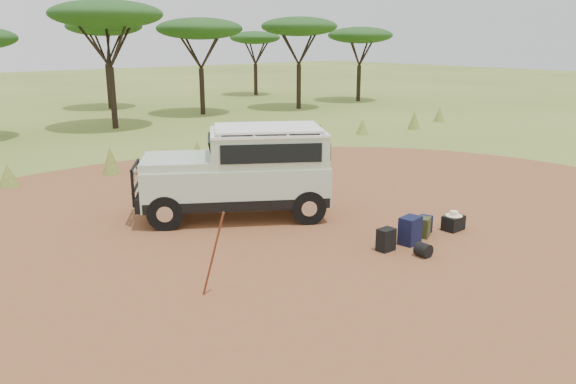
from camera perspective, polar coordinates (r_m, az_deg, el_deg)
ground at (r=11.82m, az=-0.60°, el=-5.86°), size 140.00×140.00×0.00m
dirt_clearing at (r=11.82m, az=-0.60°, el=-5.84°), size 23.00×23.00×0.01m
grass_fringe at (r=19.01m, az=-17.09°, el=2.95°), size 36.60×1.60×0.90m
acacia_treeline at (r=29.39m, az=-25.50°, el=15.14°), size 46.70×13.20×6.26m
safari_vehicle at (r=13.72m, az=-4.69°, el=1.83°), size 4.80×3.94×2.23m
walking_staff at (r=9.60m, az=-7.60°, el=-6.30°), size 0.32×0.36×1.53m
backpack_black at (r=11.85m, az=9.92°, el=-4.80°), size 0.36×0.26×0.48m
backpack_navy at (r=12.31m, az=12.28°, el=-3.85°), size 0.51×0.40×0.61m
backpack_olive at (r=12.82m, az=13.65°, el=-3.53°), size 0.39×0.35×0.45m
duffel_navy at (r=13.04m, az=13.65°, el=-3.30°), size 0.42×0.36×0.41m
hard_case at (r=13.47m, az=16.45°, el=-3.04°), size 0.49×0.35×0.34m
stuff_sack at (r=11.73m, az=13.58°, el=-5.74°), size 0.29×0.29×0.29m
safari_hat at (r=13.41m, az=16.51°, el=-2.17°), size 0.38×0.38×0.11m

